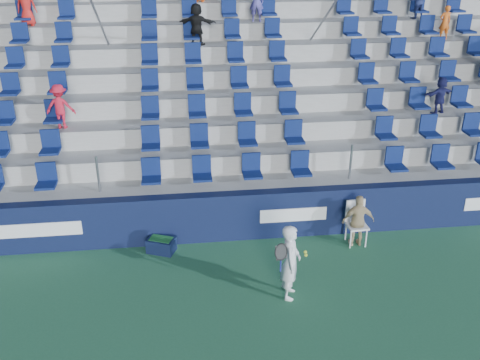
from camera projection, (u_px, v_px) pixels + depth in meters
name	position (u px, v px, depth m)	size (l,w,h in m)	color
ground	(247.00, 325.00, 10.08)	(70.00, 70.00, 0.00)	#2E6B45
sponsor_wall	(230.00, 216.00, 12.66)	(24.00, 0.32, 1.20)	#0F1738
grandstand	(212.00, 94.00, 16.57)	(24.00, 8.17, 6.63)	#A7A7A2
tennis_player	(290.00, 262.00, 10.55)	(0.69, 0.67, 1.62)	white
line_judge_chair	(356.00, 219.00, 12.53)	(0.48, 0.49, 1.05)	white
line_judge	(358.00, 221.00, 12.37)	(0.75, 0.31, 1.28)	tan
ball_bin	(161.00, 244.00, 12.30)	(0.72, 0.61, 0.35)	#0F1838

